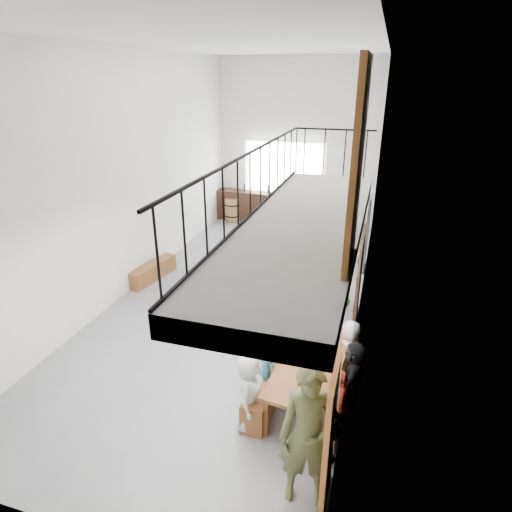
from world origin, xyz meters
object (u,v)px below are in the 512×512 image
(bench_inner, at_px, (272,377))
(side_bench, at_px, (153,271))
(tasting_table, at_px, (311,365))
(host_standing, at_px, (309,436))
(bicycle_near, at_px, (299,211))
(oak_barrel, at_px, (232,210))
(serving_counter, at_px, (245,205))

(bench_inner, relative_size, side_bench, 1.42)
(bench_inner, bearing_deg, tasting_table, -5.83)
(side_bench, bearing_deg, tasting_table, -35.28)
(side_bench, relative_size, host_standing, 0.79)
(side_bench, xyz_separation_m, bicycle_near, (2.77, 5.35, 0.29))
(bench_inner, relative_size, oak_barrel, 2.68)
(oak_barrel, relative_size, bicycle_near, 0.42)
(oak_barrel, xyz_separation_m, bicycle_near, (2.42, 0.18, 0.10))
(bench_inner, relative_size, bicycle_near, 1.13)
(side_bench, distance_m, serving_counter, 5.48)
(side_bench, distance_m, oak_barrel, 5.19)
(tasting_table, bearing_deg, bench_inner, 179.62)
(oak_barrel, bearing_deg, bench_inner, -66.29)
(serving_counter, bearing_deg, tasting_table, -64.86)
(tasting_table, bearing_deg, host_standing, -74.34)
(host_standing, height_order, bicycle_near, host_standing)
(side_bench, bearing_deg, host_standing, -45.43)
(bench_inner, bearing_deg, serving_counter, 112.74)
(bicycle_near, bearing_deg, bench_inner, 173.92)
(tasting_table, xyz_separation_m, serving_counter, (-3.95, 8.75, -0.18))
(oak_barrel, bearing_deg, side_bench, -93.89)
(side_bench, relative_size, bicycle_near, 0.80)
(side_bench, distance_m, host_standing, 7.09)
(tasting_table, relative_size, host_standing, 1.17)
(bench_inner, bearing_deg, oak_barrel, 115.62)
(bench_inner, height_order, serving_counter, serving_counter)
(oak_barrel, bearing_deg, host_standing, -65.74)
(tasting_table, distance_m, side_bench, 5.78)
(bench_inner, distance_m, bicycle_near, 8.68)
(side_bench, distance_m, bicycle_near, 6.03)
(host_standing, bearing_deg, bench_inner, 107.05)
(bench_inner, bearing_deg, bicycle_near, 100.36)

